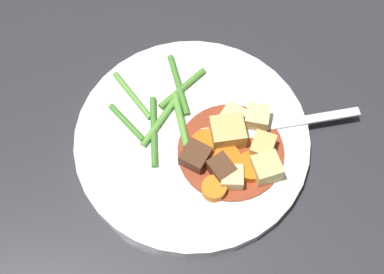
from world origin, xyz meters
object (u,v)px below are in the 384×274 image
dinner_plate (192,140)px  meat_chunk_1 (221,169)px  potato_chunk_0 (232,178)px  potato_chunk_4 (266,169)px  carrot_slice_0 (251,167)px  meat_chunk_0 (196,157)px  fork (276,125)px  potato_chunk_1 (257,118)px  potato_chunk_3 (262,147)px  carrot_slice_3 (209,142)px  carrot_slice_2 (214,189)px  potato_chunk_5 (232,118)px  potato_chunk_2 (228,133)px  carrot_slice_1 (229,156)px

dinner_plate → meat_chunk_1: 0.05m
potato_chunk_0 → potato_chunk_4: size_ratio=0.83×
carrot_slice_0 → meat_chunk_0: 0.06m
potato_chunk_4 → fork: 0.06m
potato_chunk_1 → potato_chunk_3: potato_chunk_3 is taller
potato_chunk_1 → potato_chunk_3: size_ratio=0.96×
carrot_slice_0 → meat_chunk_0: meat_chunk_0 is taller
carrot_slice_3 → carrot_slice_2: bearing=-48.1°
potato_chunk_4 → potato_chunk_5: size_ratio=1.04×
carrot_slice_0 → carrot_slice_3: size_ratio=0.92×
potato_chunk_0 → fork: potato_chunk_0 is taller
fork → potato_chunk_3: bearing=-82.5°
carrot_slice_3 → potato_chunk_5: bearing=83.1°
carrot_slice_0 → potato_chunk_0: bearing=-110.5°
meat_chunk_1 → fork: meat_chunk_1 is taller
dinner_plate → meat_chunk_0: 0.03m
carrot_slice_2 → meat_chunk_1: meat_chunk_1 is taller
potato_chunk_2 → potato_chunk_0: bearing=-49.3°
meat_chunk_1 → potato_chunk_2: bearing=116.6°
potato_chunk_5 → meat_chunk_1: size_ratio=1.01×
potato_chunk_5 → meat_chunk_1: 0.06m
carrot_slice_3 → potato_chunk_2: potato_chunk_2 is taller
potato_chunk_5 → fork: bearing=32.1°
potato_chunk_5 → meat_chunk_0: 0.06m
potato_chunk_2 → meat_chunk_0: (-0.01, -0.04, -0.00)m
carrot_slice_3 → potato_chunk_1: 0.06m
potato_chunk_0 → fork: size_ratio=0.16×
potato_chunk_3 → potato_chunk_4: size_ratio=0.96×
carrot_slice_2 → potato_chunk_0: bearing=67.2°
potato_chunk_3 → meat_chunk_1: (-0.02, -0.04, -0.00)m
carrot_slice_0 → carrot_slice_2: 0.04m
carrot_slice_0 → potato_chunk_2: potato_chunk_2 is taller
dinner_plate → meat_chunk_0: (0.02, -0.02, 0.02)m
carrot_slice_3 → potato_chunk_0: size_ratio=1.51×
dinner_plate → potato_chunk_2: (0.03, 0.02, 0.02)m
potato_chunk_5 → carrot_slice_2: bearing=-67.7°
potato_chunk_5 → meat_chunk_1: (0.03, -0.06, 0.00)m
dinner_plate → meat_chunk_0: bearing=-45.3°
carrot_slice_2 → carrot_slice_3: 0.05m
carrot_slice_2 → carrot_slice_3: size_ratio=0.75×
potato_chunk_0 → potato_chunk_4: bearing=51.4°
carrot_slice_3 → potato_chunk_5: (0.00, 0.04, 0.00)m
carrot_slice_0 → carrot_slice_1: same height
meat_chunk_0 → fork: size_ratio=0.19×
carrot_slice_0 → carrot_slice_2: size_ratio=1.23×
potato_chunk_2 → carrot_slice_3: bearing=-125.2°
carrot_slice_3 → potato_chunk_4: size_ratio=1.25×
carrot_slice_2 → potato_chunk_1: (-0.01, 0.09, 0.00)m
dinner_plate → meat_chunk_1: meat_chunk_1 is taller
meat_chunk_0 → fork: 0.10m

